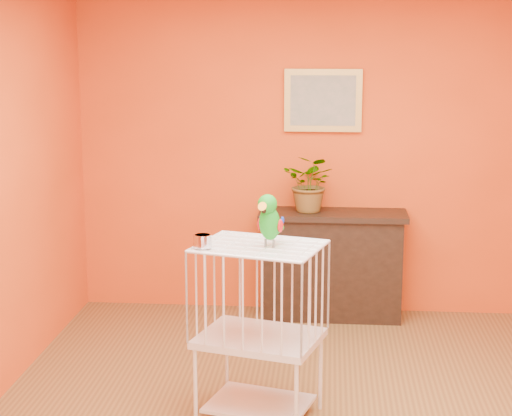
# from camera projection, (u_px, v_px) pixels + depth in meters

# --- Properties ---
(room_shell) EXTENTS (4.50, 4.50, 4.50)m
(room_shell) POSITION_uv_depth(u_px,v_px,m) (318.00, 161.00, 4.70)
(room_shell) COLOR #E04C15
(room_shell) RESTS_ON ground
(console_cabinet) EXTENTS (1.18, 0.42, 0.88)m
(console_cabinet) POSITION_uv_depth(u_px,v_px,m) (332.00, 265.00, 6.92)
(console_cabinet) COLOR black
(console_cabinet) RESTS_ON ground
(potted_plant) EXTENTS (0.56, 0.58, 0.36)m
(potted_plant) POSITION_uv_depth(u_px,v_px,m) (311.00, 190.00, 6.79)
(potted_plant) COLOR #26722D
(potted_plant) RESTS_ON console_cabinet
(framed_picture) EXTENTS (0.62, 0.04, 0.50)m
(framed_picture) POSITION_uv_depth(u_px,v_px,m) (323.00, 100.00, 6.83)
(framed_picture) COLOR #AE8C3E
(framed_picture) RESTS_ON room_shell
(birdcage) EXTENTS (0.81, 0.70, 1.07)m
(birdcage) POSITION_uv_depth(u_px,v_px,m) (259.00, 329.00, 5.06)
(birdcage) COLOR silver
(birdcage) RESTS_ON ground
(feed_cup) EXTENTS (0.11, 0.11, 0.07)m
(feed_cup) POSITION_uv_depth(u_px,v_px,m) (203.00, 241.00, 4.88)
(feed_cup) COLOR silver
(feed_cup) RESTS_ON birdcage
(parrot) EXTENTS (0.17, 0.28, 0.32)m
(parrot) POSITION_uv_depth(u_px,v_px,m) (270.00, 220.00, 4.89)
(parrot) COLOR #59544C
(parrot) RESTS_ON birdcage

